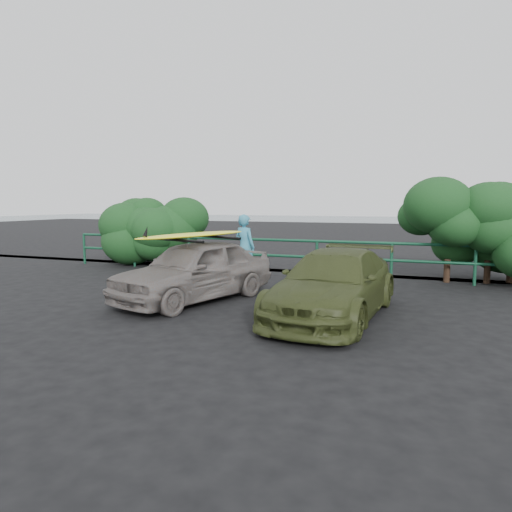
% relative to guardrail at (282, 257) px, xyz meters
% --- Properties ---
extents(ground, '(80.00, 80.00, 0.00)m').
position_rel_guardrail_xyz_m(ground, '(0.00, -5.00, -0.52)').
color(ground, black).
extents(ocean, '(200.00, 200.00, 0.00)m').
position_rel_guardrail_xyz_m(ocean, '(0.00, 55.00, -0.52)').
color(ocean, slate).
rests_on(ocean, ground).
extents(guardrail, '(14.00, 0.08, 1.04)m').
position_rel_guardrail_xyz_m(guardrail, '(0.00, 0.00, 0.00)').
color(guardrail, '#14462E').
rests_on(guardrail, ground).
extents(shrub_left, '(3.20, 2.40, 2.04)m').
position_rel_guardrail_xyz_m(shrub_left, '(-4.80, 0.40, 0.50)').
color(shrub_left, '#18421B').
rests_on(shrub_left, ground).
extents(shrub_right, '(3.20, 2.40, 2.46)m').
position_rel_guardrail_xyz_m(shrub_right, '(5.00, 0.50, 0.71)').
color(shrub_right, '#18421B').
rests_on(shrub_right, ground).
extents(sedan, '(2.64, 4.09, 1.29)m').
position_rel_guardrail_xyz_m(sedan, '(-0.74, -3.92, 0.13)').
color(sedan, slate).
rests_on(sedan, ground).
extents(olive_vehicle, '(2.06, 4.27, 1.20)m').
position_rel_guardrail_xyz_m(olive_vehicle, '(2.28, -4.29, 0.08)').
color(olive_vehicle, '#37411C').
rests_on(olive_vehicle, ground).
extents(man, '(0.75, 0.62, 1.75)m').
position_rel_guardrail_xyz_m(man, '(-0.73, -1.06, 0.36)').
color(man, teal).
rests_on(man, ground).
extents(roof_rack, '(1.89, 1.58, 0.05)m').
position_rel_guardrail_xyz_m(roof_rack, '(-0.74, -3.92, 0.80)').
color(roof_rack, black).
rests_on(roof_rack, sedan).
extents(surfboard, '(1.53, 3.05, 0.09)m').
position_rel_guardrail_xyz_m(surfboard, '(-0.74, -3.92, 0.87)').
color(surfboard, '#FFFD1A').
rests_on(surfboard, roof_rack).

